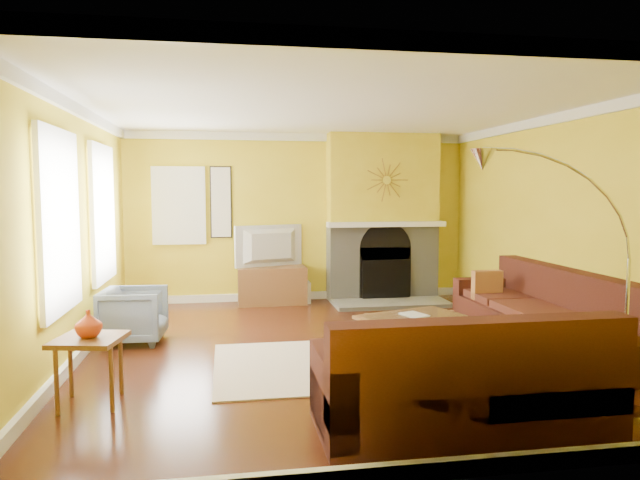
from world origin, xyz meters
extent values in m
cube|color=#572512|center=(0.00, 0.00, -0.01)|extent=(5.50, 6.00, 0.02)
cube|color=white|center=(0.00, 0.00, 2.71)|extent=(5.50, 6.00, 0.02)
cube|color=yellow|center=(0.00, 3.01, 1.35)|extent=(5.50, 0.02, 2.70)
cube|color=yellow|center=(0.00, -3.01, 1.35)|extent=(5.50, 0.02, 2.70)
cube|color=yellow|center=(-2.76, 0.00, 1.35)|extent=(0.02, 6.00, 2.70)
cube|color=yellow|center=(2.76, 0.00, 1.35)|extent=(0.02, 6.00, 2.70)
cube|color=white|center=(-2.72, 1.30, 1.50)|extent=(0.06, 1.22, 1.72)
cube|color=white|center=(-2.72, -0.60, 1.50)|extent=(0.06, 1.22, 1.72)
cube|color=white|center=(-1.90, 2.96, 1.55)|extent=(0.82, 0.06, 1.22)
cube|color=white|center=(-1.25, 2.97, 1.60)|extent=(0.34, 0.04, 1.14)
cube|color=white|center=(1.35, 2.56, 1.25)|extent=(1.92, 0.22, 0.08)
cube|color=gray|center=(1.35, 2.25, 0.03)|extent=(1.80, 0.70, 0.06)
cube|color=beige|center=(-0.12, -0.57, 0.01)|extent=(2.40, 1.80, 0.02)
cube|color=brown|center=(-0.47, 2.69, 0.29)|extent=(1.07, 0.48, 0.59)
imported|color=black|center=(-0.47, 2.69, 0.91)|extent=(1.12, 0.52, 0.66)
cube|color=white|center=(-0.04, 2.72, 0.17)|extent=(0.33, 0.33, 0.33)
imported|color=slate|center=(-2.26, 0.65, 0.33)|extent=(0.76, 0.74, 0.65)
imported|color=red|center=(-2.31, -1.32, 0.69)|extent=(0.28, 0.28, 0.23)
imported|color=white|center=(0.70, -0.48, 0.45)|extent=(0.30, 0.34, 0.03)
camera|label=1|loc=(-1.18, -6.21, 1.79)|focal=32.00mm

